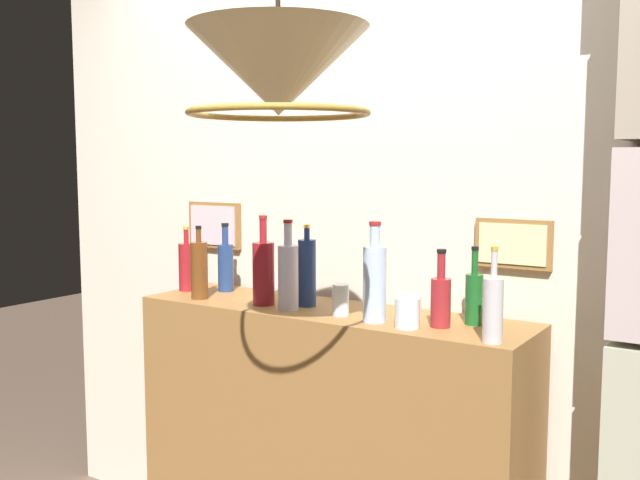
{
  "coord_description": "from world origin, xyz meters",
  "views": [
    {
      "loc": [
        1.33,
        -1.26,
        1.62
      ],
      "look_at": [
        0.0,
        0.78,
        1.35
      ],
      "focal_mm": 40.09,
      "sensor_mm": 36.0,
      "label": 1
    }
  ],
  "objects_px": {
    "liquor_bottle_rye": "(199,270)",
    "glass_tumbler_rocks": "(341,300)",
    "liquor_bottle_amaro": "(474,297)",
    "glass_tumbler_shot": "(407,313)",
    "pendant_lamp": "(278,74)",
    "liquor_bottle_sherry": "(375,281)",
    "liquor_bottle_whiskey": "(187,266)",
    "liquor_bottle_scotch": "(226,265)",
    "liquor_bottle_mezcal": "(288,275)",
    "liquor_bottle_brandy": "(307,272)",
    "liquor_bottle_rum": "(441,299)",
    "liquor_bottle_vodka": "(493,308)",
    "liquor_bottle_vermouth": "(263,272)",
    "glass_tumbler_highball": "(412,307)"
  },
  "relations": [
    {
      "from": "liquor_bottle_sherry",
      "to": "glass_tumbler_rocks",
      "type": "relative_size",
      "value": 3.08
    },
    {
      "from": "liquor_bottle_vodka",
      "to": "glass_tumbler_shot",
      "type": "xyz_separation_m",
      "value": [
        -0.29,
        0.03,
        -0.05
      ]
    },
    {
      "from": "liquor_bottle_rum",
      "to": "liquor_bottle_whiskey",
      "type": "relative_size",
      "value": 0.95
    },
    {
      "from": "liquor_bottle_mezcal",
      "to": "liquor_bottle_vodka",
      "type": "xyz_separation_m",
      "value": [
        0.76,
        -0.06,
        -0.02
      ]
    },
    {
      "from": "liquor_bottle_brandy",
      "to": "liquor_bottle_amaro",
      "type": "bearing_deg",
      "value": 4.44
    },
    {
      "from": "liquor_bottle_whiskey",
      "to": "liquor_bottle_vermouth",
      "type": "bearing_deg",
      "value": -7.89
    },
    {
      "from": "liquor_bottle_amaro",
      "to": "liquor_bottle_whiskey",
      "type": "distance_m",
      "value": 1.19
    },
    {
      "from": "liquor_bottle_vodka",
      "to": "pendant_lamp",
      "type": "bearing_deg",
      "value": -125.45
    },
    {
      "from": "liquor_bottle_whiskey",
      "to": "glass_tumbler_shot",
      "type": "bearing_deg",
      "value": -5.9
    },
    {
      "from": "liquor_bottle_mezcal",
      "to": "liquor_bottle_vodka",
      "type": "distance_m",
      "value": 0.76
    },
    {
      "from": "liquor_bottle_rye",
      "to": "liquor_bottle_rum",
      "type": "distance_m",
      "value": 0.96
    },
    {
      "from": "liquor_bottle_rye",
      "to": "glass_tumbler_rocks",
      "type": "bearing_deg",
      "value": 3.35
    },
    {
      "from": "glass_tumbler_highball",
      "to": "liquor_bottle_rum",
      "type": "bearing_deg",
      "value": -26.5
    },
    {
      "from": "pendant_lamp",
      "to": "liquor_bottle_sherry",
      "type": "bearing_deg",
      "value": 94.38
    },
    {
      "from": "liquor_bottle_rum",
      "to": "liquor_bottle_whiskey",
      "type": "height_order",
      "value": "liquor_bottle_whiskey"
    },
    {
      "from": "liquor_bottle_scotch",
      "to": "pendant_lamp",
      "type": "xyz_separation_m",
      "value": [
        0.81,
        -0.74,
        0.62
      ]
    },
    {
      "from": "liquor_bottle_amaro",
      "to": "glass_tumbler_rocks",
      "type": "relative_size",
      "value": 2.36
    },
    {
      "from": "glass_tumbler_highball",
      "to": "liquor_bottle_scotch",
      "type": "bearing_deg",
      "value": 176.63
    },
    {
      "from": "liquor_bottle_rye",
      "to": "liquor_bottle_sherry",
      "type": "bearing_deg",
      "value": 0.98
    },
    {
      "from": "liquor_bottle_sherry",
      "to": "glass_tumbler_shot",
      "type": "relative_size",
      "value": 3.49
    },
    {
      "from": "liquor_bottle_mezcal",
      "to": "liquor_bottle_vodka",
      "type": "height_order",
      "value": "liquor_bottle_mezcal"
    },
    {
      "from": "liquor_bottle_vermouth",
      "to": "liquor_bottle_whiskey",
      "type": "xyz_separation_m",
      "value": [
        -0.44,
        0.06,
        -0.02
      ]
    },
    {
      "from": "glass_tumbler_highball",
      "to": "pendant_lamp",
      "type": "height_order",
      "value": "pendant_lamp"
    },
    {
      "from": "liquor_bottle_amaro",
      "to": "liquor_bottle_sherry",
      "type": "xyz_separation_m",
      "value": [
        -0.28,
        -0.14,
        0.04
      ]
    },
    {
      "from": "liquor_bottle_rye",
      "to": "liquor_bottle_sherry",
      "type": "height_order",
      "value": "liquor_bottle_sherry"
    },
    {
      "from": "liquor_bottle_amaro",
      "to": "glass_tumbler_shot",
      "type": "relative_size",
      "value": 2.67
    },
    {
      "from": "liquor_bottle_brandy",
      "to": "glass_tumbler_shot",
      "type": "xyz_separation_m",
      "value": [
        0.46,
        -0.11,
        -0.08
      ]
    },
    {
      "from": "liquor_bottle_rye",
      "to": "glass_tumbler_shot",
      "type": "bearing_deg",
      "value": -0.44
    },
    {
      "from": "liquor_bottle_brandy",
      "to": "liquor_bottle_rum",
      "type": "bearing_deg",
      "value": -4.71
    },
    {
      "from": "liquor_bottle_vermouth",
      "to": "pendant_lamp",
      "type": "height_order",
      "value": "pendant_lamp"
    },
    {
      "from": "liquor_bottle_whiskey",
      "to": "glass_tumbler_highball",
      "type": "bearing_deg",
      "value": 1.52
    },
    {
      "from": "liquor_bottle_vermouth",
      "to": "liquor_bottle_rum",
      "type": "bearing_deg",
      "value": 1.81
    },
    {
      "from": "glass_tumbler_rocks",
      "to": "liquor_bottle_brandy",
      "type": "bearing_deg",
      "value": 159.25
    },
    {
      "from": "liquor_bottle_amaro",
      "to": "pendant_lamp",
      "type": "bearing_deg",
      "value": -108.51
    },
    {
      "from": "liquor_bottle_scotch",
      "to": "liquor_bottle_mezcal",
      "type": "height_order",
      "value": "liquor_bottle_mezcal"
    },
    {
      "from": "liquor_bottle_vodka",
      "to": "glass_tumbler_shot",
      "type": "distance_m",
      "value": 0.29
    },
    {
      "from": "liquor_bottle_rum",
      "to": "liquor_bottle_whiskey",
      "type": "xyz_separation_m",
      "value": [
        -1.12,
        0.04,
        0.01
      ]
    },
    {
      "from": "liquor_bottle_rye",
      "to": "glass_tumbler_rocks",
      "type": "distance_m",
      "value": 0.61
    },
    {
      "from": "liquor_bottle_scotch",
      "to": "liquor_bottle_vodka",
      "type": "height_order",
      "value": "liquor_bottle_vodka"
    },
    {
      "from": "glass_tumbler_rocks",
      "to": "pendant_lamp",
      "type": "xyz_separation_m",
      "value": [
        0.19,
        -0.6,
        0.67
      ]
    },
    {
      "from": "liquor_bottle_sherry",
      "to": "pendant_lamp",
      "type": "xyz_separation_m",
      "value": [
        0.04,
        -0.57,
        0.59
      ]
    },
    {
      "from": "liquor_bottle_rye",
      "to": "liquor_bottle_amaro",
      "type": "distance_m",
      "value": 1.04
    },
    {
      "from": "liquor_bottle_rum",
      "to": "liquor_bottle_vermouth",
      "type": "bearing_deg",
      "value": -178.19
    },
    {
      "from": "liquor_bottle_brandy",
      "to": "liquor_bottle_rum",
      "type": "xyz_separation_m",
      "value": [
        0.54,
        -0.04,
        -0.04
      ]
    },
    {
      "from": "liquor_bottle_brandy",
      "to": "liquor_bottle_sherry",
      "type": "distance_m",
      "value": 0.34
    },
    {
      "from": "liquor_bottle_brandy",
      "to": "liquor_bottle_rye",
      "type": "height_order",
      "value": "liquor_bottle_brandy"
    },
    {
      "from": "liquor_bottle_sherry",
      "to": "liquor_bottle_whiskey",
      "type": "distance_m",
      "value": 0.92
    },
    {
      "from": "liquor_bottle_scotch",
      "to": "liquor_bottle_whiskey",
      "type": "relative_size",
      "value": 1.05
    },
    {
      "from": "liquor_bottle_rye",
      "to": "liquor_bottle_scotch",
      "type": "bearing_deg",
      "value": 96.95
    },
    {
      "from": "liquor_bottle_whiskey",
      "to": "liquor_bottle_rye",
      "type": "bearing_deg",
      "value": -32.01
    }
  ]
}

